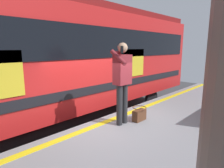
% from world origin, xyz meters
% --- Properties ---
extents(ground_plane, '(24.82, 24.82, 0.00)m').
position_xyz_m(ground_plane, '(0.00, 0.00, 0.00)').
color(ground_plane, '#3D3D3F').
extents(safety_line, '(12.92, 0.16, 0.01)m').
position_xyz_m(safety_line, '(0.00, 0.30, 1.08)').
color(safety_line, yellow).
rests_on(safety_line, platform).
extents(track_rail_near, '(17.14, 0.08, 0.16)m').
position_xyz_m(track_rail_near, '(0.00, -1.56, 0.08)').
color(track_rail_near, slate).
rests_on(track_rail_near, ground).
extents(track_rail_far, '(17.14, 0.08, 0.16)m').
position_xyz_m(track_rail_far, '(0.00, -2.99, 0.08)').
color(track_rail_far, slate).
rests_on(track_rail_far, ground).
extents(train_carriage, '(12.57, 3.09, 4.03)m').
position_xyz_m(train_carriage, '(0.15, -2.27, 2.56)').
color(train_carriage, red).
rests_on(train_carriage, ground).
extents(passenger, '(0.57, 0.55, 1.86)m').
position_xyz_m(passenger, '(0.03, 0.63, 2.18)').
color(passenger, '#262628').
rests_on(passenger, platform).
extents(handbag, '(0.37, 0.34, 0.34)m').
position_xyz_m(handbag, '(-0.41, 0.81, 1.23)').
color(handbag, '#59331E').
rests_on(handbag, platform).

